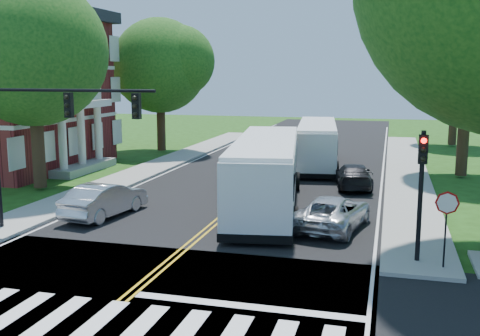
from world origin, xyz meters
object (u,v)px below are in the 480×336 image
(suv, at_px, (333,212))
(dark_sedan, at_px, (354,176))
(signal_ne, at_px, (421,179))
(signal_nw, at_px, (45,126))
(bus_lead, at_px, (266,172))
(hatchback, at_px, (105,200))
(bus_follow, at_px, (317,143))

(suv, bearing_deg, dark_sedan, -81.08)
(signal_ne, height_order, dark_sedan, signal_ne)
(signal_nw, relative_size, bus_lead, 0.54)
(suv, relative_size, dark_sedan, 1.06)
(hatchback, distance_m, dark_sedan, 14.06)
(suv, distance_m, dark_sedan, 8.86)
(bus_lead, height_order, dark_sedan, bus_lead)
(bus_follow, distance_m, suv, 16.11)
(bus_lead, bearing_deg, bus_follow, -102.03)
(signal_nw, height_order, bus_lead, signal_nw)
(signal_nw, distance_m, bus_lead, 10.26)
(signal_nw, bearing_deg, signal_ne, 0.05)
(dark_sedan, bearing_deg, hatchback, 34.35)
(suv, bearing_deg, hatchback, 14.00)
(signal_ne, bearing_deg, dark_sedan, 103.08)
(hatchback, relative_size, dark_sedan, 1.00)
(bus_lead, distance_m, suv, 4.62)
(signal_ne, bearing_deg, signal_nw, -179.95)
(signal_ne, relative_size, dark_sedan, 0.94)
(signal_ne, xyz_separation_m, suv, (-3.20, 3.77, -2.26))
(signal_nw, bearing_deg, dark_sedan, 48.66)
(bus_lead, bearing_deg, hatchback, 18.67)
(bus_lead, distance_m, dark_sedan, 7.15)
(bus_lead, bearing_deg, suv, 131.91)
(hatchback, bearing_deg, signal_nw, 85.33)
(bus_lead, height_order, bus_follow, bus_lead)
(bus_lead, xyz_separation_m, bus_follow, (0.76, 13.00, -0.17))
(bus_lead, height_order, suv, bus_lead)
(signal_nw, xyz_separation_m, suv, (10.85, 3.78, -3.68))
(bus_follow, bearing_deg, suv, 93.04)
(signal_nw, xyz_separation_m, bus_follow, (8.14, 19.64, -2.78))
(signal_ne, relative_size, bus_follow, 0.37)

